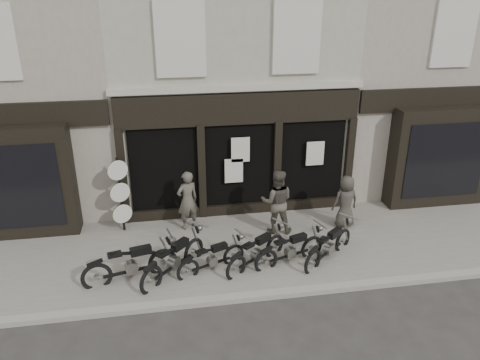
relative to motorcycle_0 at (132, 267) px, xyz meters
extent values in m
plane|color=#2D2B28|center=(3.16, 0.12, -0.44)|extent=(90.00, 90.00, 0.00)
cube|color=slate|center=(3.16, 1.02, -0.38)|extent=(30.00, 4.20, 0.12)
cube|color=gray|center=(3.16, -1.13, -0.38)|extent=(30.00, 0.25, 0.13)
cube|color=#A39F8C|center=(3.16, 6.12, 3.66)|extent=(7.20, 6.00, 8.20)
cube|color=black|center=(3.16, 3.04, 3.01)|extent=(7.10, 0.18, 0.90)
cube|color=black|center=(3.16, 3.10, 1.06)|extent=(6.50, 0.10, 2.95)
cube|color=black|center=(3.16, 3.03, -0.22)|extent=(7.10, 0.20, 0.44)
cube|color=#AEA697|center=(3.16, 3.07, 3.61)|extent=(7.30, 0.22, 0.18)
cube|color=beige|center=(1.56, 3.07, 4.96)|extent=(1.35, 0.12, 2.00)
cube|color=black|center=(1.56, 3.10, 4.96)|extent=(1.05, 0.06, 1.70)
cube|color=beige|center=(4.76, 3.07, 4.96)|extent=(1.35, 0.12, 2.00)
cube|color=black|center=(4.76, 3.10, 4.96)|extent=(1.05, 0.06, 1.70)
cube|color=black|center=(-0.29, 3.02, 1.11)|extent=(0.22, 0.22, 3.00)
cube|color=black|center=(2.01, 3.02, 1.11)|extent=(0.22, 0.22, 3.00)
cube|color=black|center=(4.31, 3.02, 1.11)|extent=(0.22, 0.22, 3.00)
cube|color=black|center=(6.61, 3.02, 1.11)|extent=(0.22, 0.22, 3.00)
cube|color=beige|center=(3.16, 2.92, 1.81)|extent=(0.55, 0.04, 0.75)
cube|color=beige|center=(5.46, 2.92, 1.56)|extent=(0.55, 0.04, 0.75)
cube|color=beige|center=(2.96, 2.92, 1.16)|extent=(0.55, 0.04, 0.75)
cube|color=gray|center=(-3.19, 6.12, 3.66)|extent=(5.50, 6.00, 8.20)
cube|color=black|center=(-3.19, 2.77, 1.26)|extent=(3.20, 0.70, 3.20)
cube|color=black|center=(-3.19, 2.42, 1.26)|extent=(2.60, 0.06, 2.40)
cube|color=black|center=(-3.19, 3.07, 3.06)|extent=(5.40, 0.16, 0.70)
cube|color=gray|center=(9.51, 6.12, 3.66)|extent=(5.50, 6.00, 8.20)
cube|color=black|center=(9.51, 2.77, 1.26)|extent=(3.20, 0.70, 3.20)
cube|color=black|center=(9.51, 2.42, 1.26)|extent=(2.60, 0.06, 2.40)
cube|color=black|center=(9.51, 3.07, 3.06)|extent=(5.40, 0.16, 0.70)
cube|color=beige|center=(9.51, 3.08, 4.96)|extent=(1.30, 0.10, 1.90)
cube|color=black|center=(9.51, 3.11, 4.96)|extent=(1.00, 0.06, 1.60)
torus|color=black|center=(0.74, 0.18, -0.08)|extent=(0.75, 0.28, 0.75)
torus|color=black|center=(-0.80, -0.20, -0.08)|extent=(0.75, 0.28, 0.75)
cube|color=black|center=(-0.03, -0.01, -0.12)|extent=(1.28, 0.37, 0.07)
cube|color=gray|center=(-0.01, 0.00, -0.03)|extent=(0.30, 0.26, 0.29)
cube|color=black|center=(0.25, 0.06, 0.39)|extent=(0.54, 0.30, 0.19)
cube|color=black|center=(-0.35, -0.09, 0.43)|extent=(0.37, 0.29, 0.07)
cylinder|color=gray|center=(0.98, 0.24, 0.65)|extent=(0.19, 0.63, 0.04)
torus|color=black|center=(1.54, 0.59, -0.09)|extent=(0.57, 0.59, 0.73)
torus|color=black|center=(0.47, -0.53, -0.09)|extent=(0.57, 0.59, 0.73)
cube|color=black|center=(1.00, 0.03, -0.13)|extent=(0.92, 0.96, 0.06)
cube|color=gray|center=(1.02, 0.05, -0.04)|extent=(0.32, 0.32, 0.28)
cube|color=black|center=(1.20, 0.23, 0.36)|extent=(0.47, 0.48, 0.18)
cube|color=black|center=(0.78, -0.20, 0.41)|extent=(0.38, 0.38, 0.06)
cylinder|color=gray|center=(1.71, 0.76, 0.62)|extent=(0.47, 0.46, 0.04)
torus|color=black|center=(2.55, 0.32, -0.14)|extent=(0.60, 0.32, 0.61)
torus|color=black|center=(1.34, -0.19, -0.14)|extent=(0.60, 0.32, 0.61)
cube|color=black|center=(1.95, 0.06, -0.18)|extent=(1.00, 0.47, 0.05)
cube|color=gray|center=(1.96, 0.07, -0.11)|extent=(0.26, 0.23, 0.23)
cube|color=black|center=(2.16, 0.16, 0.24)|extent=(0.44, 0.31, 0.15)
cube|color=black|center=(1.70, -0.04, 0.27)|extent=(0.32, 0.27, 0.05)
cylinder|color=gray|center=(2.73, 0.40, 0.45)|extent=(0.24, 0.49, 0.03)
torus|color=black|center=(3.68, 0.53, -0.11)|extent=(0.60, 0.47, 0.68)
torus|color=black|center=(2.51, -0.32, -0.11)|extent=(0.60, 0.47, 0.68)
cube|color=black|center=(3.10, 0.10, -0.15)|extent=(0.99, 0.74, 0.06)
cube|color=gray|center=(3.11, 0.12, -0.07)|extent=(0.30, 0.29, 0.26)
cube|color=black|center=(3.31, 0.26, 0.31)|extent=(0.47, 0.41, 0.17)
cube|color=black|center=(2.85, -0.07, 0.35)|extent=(0.36, 0.34, 0.06)
cylinder|color=gray|center=(3.86, 0.66, 0.55)|extent=(0.37, 0.49, 0.04)
torus|color=black|center=(4.64, 0.32, -0.12)|extent=(0.66, 0.30, 0.66)
torus|color=black|center=(3.30, -0.14, -0.12)|extent=(0.66, 0.30, 0.66)
cube|color=black|center=(3.97, 0.09, -0.16)|extent=(1.11, 0.43, 0.06)
cube|color=gray|center=(3.99, 0.10, -0.08)|extent=(0.28, 0.24, 0.25)
cube|color=black|center=(4.21, 0.17, 0.29)|extent=(0.48, 0.30, 0.17)
cube|color=black|center=(3.69, 0.00, 0.33)|extent=(0.34, 0.28, 0.06)
cylinder|color=gray|center=(4.84, 0.39, 0.53)|extent=(0.22, 0.55, 0.04)
torus|color=black|center=(5.57, 0.52, -0.11)|extent=(0.59, 0.49, 0.68)
torus|color=black|center=(4.44, -0.37, -0.11)|extent=(0.59, 0.49, 0.68)
cube|color=black|center=(5.01, 0.07, -0.15)|extent=(0.96, 0.77, 0.06)
cube|color=gray|center=(5.03, 0.09, -0.07)|extent=(0.30, 0.29, 0.26)
cube|color=black|center=(5.21, 0.24, 0.31)|extent=(0.46, 0.42, 0.17)
cube|color=black|center=(4.78, -0.11, 0.35)|extent=(0.36, 0.34, 0.06)
cylinder|color=gray|center=(5.75, 0.66, 0.54)|extent=(0.39, 0.47, 0.04)
imported|color=#4A473D|center=(1.52, 2.33, 0.56)|extent=(0.76, 0.64, 1.77)
imported|color=#48443A|center=(4.01, 1.71, 0.62)|extent=(1.05, 0.89, 1.89)
imported|color=#37332E|center=(6.07, 1.70, 0.46)|extent=(0.82, 0.59, 1.58)
cylinder|color=black|center=(-0.35, 2.50, -0.41)|extent=(0.37, 0.37, 0.06)
cylinder|color=black|center=(-0.35, 2.50, 0.74)|extent=(0.07, 0.07, 2.38)
cylinder|color=black|center=(-0.35, 2.47, 1.57)|extent=(0.55, 0.27, 0.58)
cylinder|color=beige|center=(-0.35, 2.44, 1.57)|extent=(0.53, 0.24, 0.58)
cylinder|color=black|center=(-0.35, 2.47, 0.90)|extent=(0.55, 0.27, 0.58)
cylinder|color=beige|center=(-0.35, 2.44, 0.90)|extent=(0.53, 0.24, 0.58)
cylinder|color=black|center=(-0.35, 2.47, 0.23)|extent=(0.55, 0.27, 0.58)
cylinder|color=beige|center=(-0.35, 2.44, 0.23)|extent=(0.53, 0.24, 0.58)
camera|label=1|loc=(1.02, -9.90, 6.35)|focal=35.00mm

